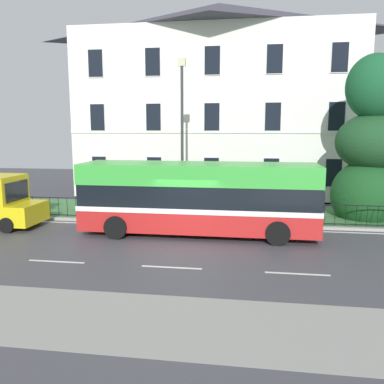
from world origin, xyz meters
TOP-DOWN VIEW (x-y plane):
  - ground_plane at (0.00, 0.92)m, footprint 60.00×56.00m
  - georgian_townhouse at (0.12, 14.48)m, footprint 18.36×8.62m
  - iron_verge_railing at (0.12, 4.40)m, footprint 19.81×0.04m
  - evergreen_tree at (8.23, 6.54)m, footprint 3.53×3.45m
  - single_decker_bus at (0.33, 2.47)m, footprint 9.94×2.75m
  - street_lamp_post at (-0.90, 5.54)m, footprint 0.36×0.24m
  - litter_bin at (5.24, 4.81)m, footprint 0.50×0.50m

SIDE VIEW (x-z plane):
  - ground_plane at x=0.00m, z-range -0.11..0.07m
  - iron_verge_railing at x=0.12m, z-range 0.14..1.11m
  - litter_bin at x=5.24m, z-range 0.12..1.23m
  - single_decker_bus at x=0.33m, z-range 0.08..3.13m
  - evergreen_tree at x=8.23m, z-range -0.89..7.61m
  - street_lamp_post at x=-0.90m, z-range 0.62..8.31m
  - georgian_townhouse at x=0.12m, z-range 0.15..12.90m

